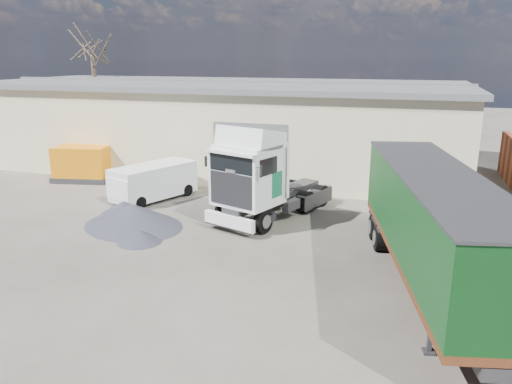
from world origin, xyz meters
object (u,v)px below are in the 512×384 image
(box_trailer, at_px, (433,219))
(panel_van, at_px, (151,182))
(tractor_unit, at_px, (260,181))
(orange_skip, at_px, (83,166))
(bare_tree, at_px, (91,42))

(box_trailer, relative_size, panel_van, 2.44)
(tractor_unit, bearing_deg, panel_van, -174.06)
(box_trailer, bearing_deg, orange_skip, 142.56)
(bare_tree, distance_m, box_trailer, 31.93)
(bare_tree, height_order, box_trailer, bare_tree)
(panel_van, bearing_deg, orange_skip, 179.83)
(box_trailer, distance_m, orange_skip, 20.52)
(bare_tree, distance_m, orange_skip, 14.26)
(tractor_unit, xyz_separation_m, box_trailer, (6.83, -4.67, 0.45))
(box_trailer, xyz_separation_m, orange_skip, (-18.58, 8.60, -1.38))
(bare_tree, distance_m, panel_van, 19.07)
(bare_tree, relative_size, orange_skip, 2.75)
(bare_tree, xyz_separation_m, orange_skip, (6.20, -10.73, -7.06))
(tractor_unit, distance_m, box_trailer, 8.29)
(tractor_unit, distance_m, panel_van, 6.32)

